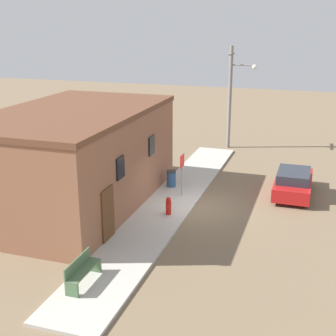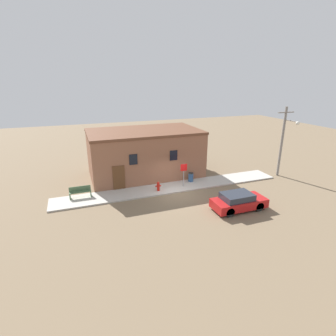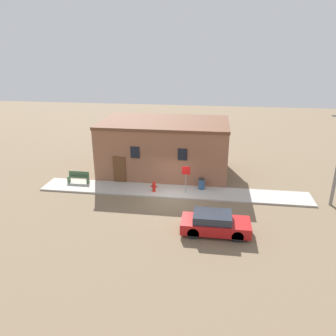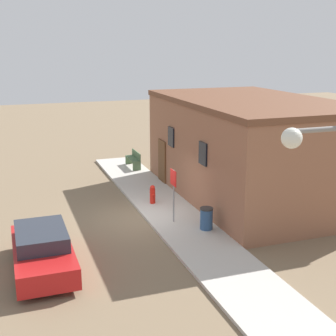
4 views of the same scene
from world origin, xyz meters
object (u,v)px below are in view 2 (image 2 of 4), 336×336
object	(u,v)px
fire_hydrant	(158,186)
stop_sign	(184,171)
bench	(80,192)
trash_bin	(191,177)
parked_car	(238,201)
utility_pole	(283,139)

from	to	relation	value
fire_hydrant	stop_sign	world-z (taller)	stop_sign
bench	trash_bin	world-z (taller)	bench
fire_hydrant	trash_bin	bearing A→B (deg)	15.79
stop_sign	parked_car	size ratio (longest dim) A/B	0.52
trash_bin	parked_car	size ratio (longest dim) A/B	0.21
stop_sign	parked_car	distance (m)	5.60
bench	fire_hydrant	bearing A→B (deg)	-8.24
trash_bin	fire_hydrant	bearing A→B (deg)	-164.21
fire_hydrant	utility_pole	size ratio (longest dim) A/B	0.12
stop_sign	fire_hydrant	bearing A→B (deg)	-177.80
stop_sign	bench	world-z (taller)	stop_sign
fire_hydrant	bench	world-z (taller)	bench
stop_sign	parked_car	world-z (taller)	stop_sign
utility_pole	parked_car	distance (m)	9.65
fire_hydrant	utility_pole	xyz separation A→B (m)	(12.38, -0.35, 3.16)
stop_sign	parked_car	xyz separation A→B (m)	(2.14, -5.09, -0.92)
fire_hydrant	bench	size ratio (longest dim) A/B	0.48
utility_pole	stop_sign	bearing A→B (deg)	177.51
utility_pole	trash_bin	bearing A→B (deg)	171.54
fire_hydrant	bench	distance (m)	6.29
trash_bin	utility_pole	distance (m)	9.54
stop_sign	utility_pole	size ratio (longest dim) A/B	0.31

